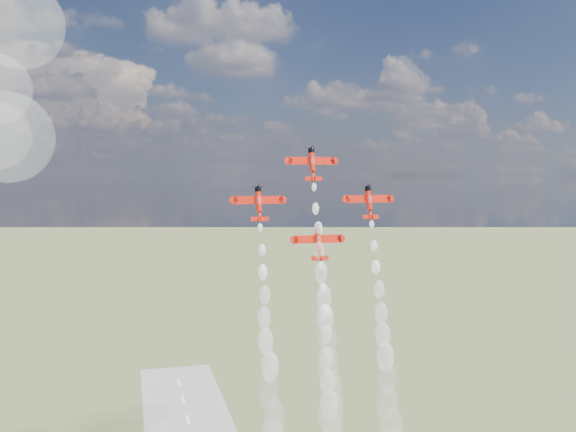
# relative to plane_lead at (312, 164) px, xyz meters

# --- Properties ---
(plane_lead) EXTENTS (10.42, 4.09, 7.29)m
(plane_lead) POSITION_rel_plane_lead_xyz_m (0.00, 0.00, 0.00)
(plane_lead) COLOR red
(plane_lead) RESTS_ON ground
(plane_left) EXTENTS (10.42, 4.09, 7.29)m
(plane_left) POSITION_rel_plane_lead_xyz_m (-12.28, -2.31, -8.28)
(plane_left) COLOR red
(plane_left) RESTS_ON ground
(plane_right) EXTENTS (10.42, 4.09, 7.29)m
(plane_right) POSITION_rel_plane_lead_xyz_m (12.28, -2.31, -8.28)
(plane_right) COLOR red
(plane_right) RESTS_ON ground
(plane_slot) EXTENTS (10.42, 4.09, 7.29)m
(plane_slot) POSITION_rel_plane_lead_xyz_m (0.00, -4.63, -16.55)
(plane_slot) COLOR red
(plane_slot) RESTS_ON ground
(smoke_trail_lead) EXTENTS (5.38, 15.88, 47.49)m
(smoke_trail_lead) POSITION_rel_plane_lead_xyz_m (-0.09, -11.31, -40.21)
(smoke_trail_lead) COLOR white
(smoke_trail_lead) RESTS_ON plane_lead
(smoke_trail_left) EXTENTS (5.62, 15.08, 48.58)m
(smoke_trail_left) POSITION_rel_plane_lead_xyz_m (-12.10, -13.35, -48.84)
(smoke_trail_left) COLOR white
(smoke_trail_left) RESTS_ON plane_left
(smoke_trail_right) EXTENTS (5.21, 15.48, 47.68)m
(smoke_trail_right) POSITION_rel_plane_lead_xyz_m (12.32, -13.57, -48.46)
(smoke_trail_right) COLOR white
(smoke_trail_right) RESTS_ON plane_right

